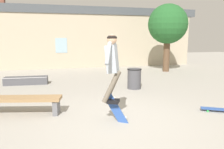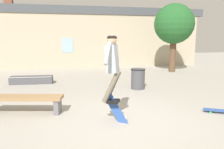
{
  "view_description": "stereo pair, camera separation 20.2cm",
  "coord_description": "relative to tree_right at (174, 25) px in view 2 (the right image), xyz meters",
  "views": [
    {
      "loc": [
        -1.38,
        -4.66,
        1.92
      ],
      "look_at": [
        -0.16,
        0.02,
        1.1
      ],
      "focal_mm": 35.0,
      "sensor_mm": 36.0,
      "label": 1
    },
    {
      "loc": [
        -1.18,
        -4.71,
        1.92
      ],
      "look_at": [
        -0.16,
        0.02,
        1.1
      ],
      "focal_mm": 35.0,
      "sensor_mm": 36.0,
      "label": 2
    }
  ],
  "objects": [
    {
      "name": "skateboard_resting",
      "position": [
        -2.05,
        -6.58,
        -2.54
      ],
      "size": [
        0.82,
        0.58,
        0.08
      ],
      "rotation": [
        0.0,
        0.0,
        5.76
      ],
      "color": "#2D519E",
      "rests_on": "ground_plane"
    },
    {
      "name": "park_bench",
      "position": [
        -6.98,
        -5.49,
        -2.27
      ],
      "size": [
        2.02,
        0.85,
        0.45
      ],
      "rotation": [
        0.0,
        0.0,
        -0.22
      ],
      "color": "#99754C",
      "rests_on": "ground_plane"
    },
    {
      "name": "ground_plane",
      "position": [
        -4.73,
        -6.5,
        -2.61
      ],
      "size": [
        40.0,
        40.0,
        0.0
      ],
      "primitive_type": "plane",
      "color": "#A39E93"
    },
    {
      "name": "building_backdrop",
      "position": [
        -4.76,
        2.79,
        -0.61
      ],
      "size": [
        16.38,
        0.52,
        4.81
      ],
      "color": "#B7A88E",
      "rests_on": "ground_plane"
    },
    {
      "name": "tree_right",
      "position": [
        0.0,
        0.0,
        0.0
      ],
      "size": [
        2.18,
        2.18,
        3.74
      ],
      "color": "brown",
      "rests_on": "ground_plane"
    },
    {
      "name": "trash_bin",
      "position": [
        -3.25,
        -3.55,
        -2.21
      ],
      "size": [
        0.55,
        0.55,
        0.77
      ],
      "color": "#47474C",
      "rests_on": "ground_plane"
    },
    {
      "name": "skate_ledge",
      "position": [
        -7.3,
        -1.72,
        -2.45
      ],
      "size": [
        1.74,
        0.57,
        0.32
      ],
      "rotation": [
        0.0,
        0.0,
        -0.07
      ],
      "color": "#4C4C51",
      "rests_on": "ground_plane"
    },
    {
      "name": "skater",
      "position": [
        -4.88,
        -6.49,
        -1.24
      ],
      "size": [
        0.57,
        1.04,
        1.54
      ],
      "rotation": [
        0.0,
        0.0,
        -0.46
      ],
      "color": "#9EA8B2"
    },
    {
      "name": "skateboard_flipping",
      "position": [
        -4.8,
        -6.52,
        -2.34
      ],
      "size": [
        0.5,
        0.45,
        0.8
      ],
      "rotation": [
        0.0,
        0.0,
        -0.8
      ],
      "color": "#2D519E"
    }
  ]
}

